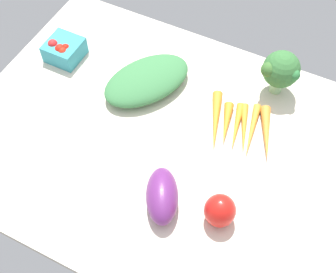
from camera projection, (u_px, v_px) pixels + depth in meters
tablecloth at (168, 143)px, 113.12cm from camera, size 104.00×76.00×2.00cm
broccoli_head at (281, 70)px, 114.83cm from camera, size 10.02×10.35×13.10cm
bell_pepper_red at (220, 211)px, 97.09cm from camera, size 9.22×9.22×8.51cm
leafy_greens_clump at (147, 80)px, 119.86cm from camera, size 25.09×28.89×5.55cm
carrot_bunch at (240, 127)px, 113.16cm from camera, size 21.36×18.66×2.78cm
berry_basket at (64, 50)px, 125.87cm from camera, size 9.40×9.40×6.44cm
eggplant at (162, 196)px, 99.77cm from camera, size 12.88×15.71×7.25cm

